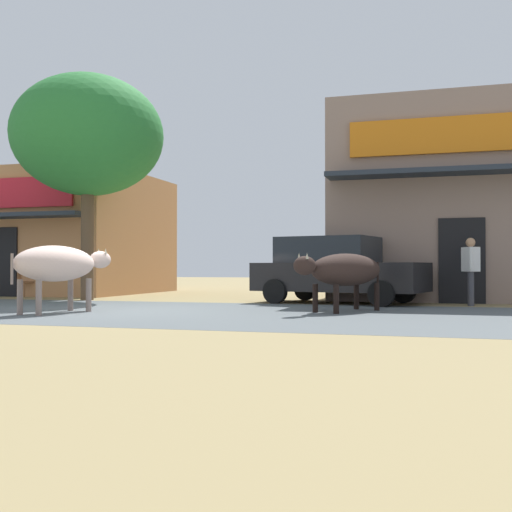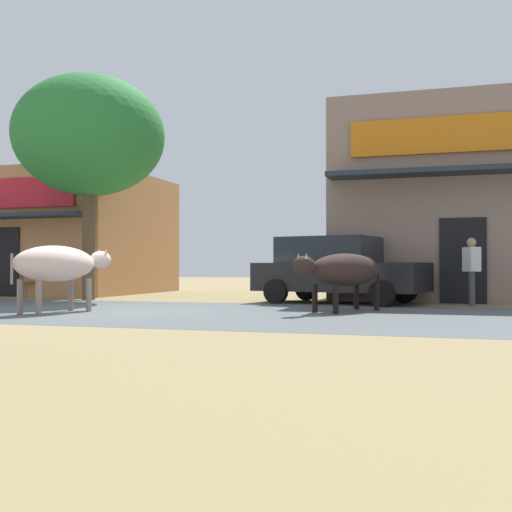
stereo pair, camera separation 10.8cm
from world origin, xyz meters
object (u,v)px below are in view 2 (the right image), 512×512
(roadside_tree, at_px, (89,136))
(pedestrian_by_shop, at_px, (472,266))
(cow_near_brown, at_px, (58,264))
(cafe_chair_near_tree, at_px, (28,280))
(cow_far_dark, at_px, (344,270))
(parked_hatchback_car, at_px, (337,269))

(roadside_tree, bearing_deg, pedestrian_by_shop, 0.62)
(pedestrian_by_shop, bearing_deg, cow_near_brown, -149.44)
(cow_near_brown, distance_m, pedestrian_by_shop, 9.07)
(roadside_tree, xyz_separation_m, pedestrian_by_shop, (9.90, 0.11, -3.56))
(roadside_tree, xyz_separation_m, cow_near_brown, (2.09, -4.51, -3.52))
(pedestrian_by_shop, height_order, cafe_chair_near_tree, pedestrian_by_shop)
(cow_near_brown, height_order, cow_far_dark, cow_near_brown)
(parked_hatchback_car, xyz_separation_m, cafe_chair_near_tree, (-9.50, 0.76, -0.33))
(roadside_tree, relative_size, cow_far_dark, 2.43)
(roadside_tree, height_order, cow_far_dark, roadside_tree)
(cow_far_dark, bearing_deg, cow_near_brown, -159.81)
(cow_near_brown, xyz_separation_m, pedestrian_by_shop, (7.81, 4.61, -0.03))
(parked_hatchback_car, bearing_deg, roadside_tree, -177.06)
(cow_far_dark, bearing_deg, parked_hatchback_car, 102.28)
(parked_hatchback_car, xyz_separation_m, cow_near_brown, (-4.67, -4.85, 0.11))
(cow_near_brown, height_order, cafe_chair_near_tree, cow_near_brown)
(parked_hatchback_car, relative_size, cafe_chair_near_tree, 4.79)
(roadside_tree, distance_m, cafe_chair_near_tree, 4.94)
(cow_far_dark, bearing_deg, cafe_chair_near_tree, 160.14)
(cow_far_dark, bearing_deg, roadside_tree, 160.91)
(pedestrian_by_shop, relative_size, cafe_chair_near_tree, 1.70)
(parked_hatchback_car, bearing_deg, cow_near_brown, -133.89)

